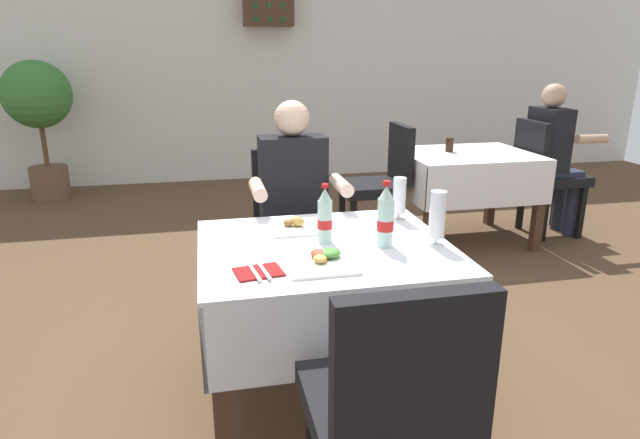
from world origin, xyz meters
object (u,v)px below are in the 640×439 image
Objects in this scene: main_dining_table at (325,282)px; background_chair_right at (545,171)px; napkin_cutlery_set at (258,272)px; potted_plant_corner at (38,107)px; background_patron at (553,152)px; chair_far_diner_seat at (293,225)px; beer_glass_left at (399,199)px; plate_near_camera at (322,260)px; seated_diner_far at (295,203)px; background_table_tumbler at (450,145)px; cola_bottle_secondary at (386,218)px; plate_far_diner at (297,226)px; wall_bottle_rack at (268,6)px; cola_bottle_primary at (325,217)px; background_dining_table at (466,175)px; beer_glass_middle at (437,218)px; background_chair_left at (380,179)px; chair_near_camera_side at (390,404)px.

background_chair_right reaches higher than main_dining_table.
napkin_cutlery_set is 0.14× the size of potted_plant_corner.
chair_far_diner_seat is at bearing -157.01° from background_patron.
background_chair_right is at bearing 38.65° from napkin_cutlery_set.
plate_near_camera is at bearing -135.56° from beer_glass_left.
seated_diner_far reaches higher than background_table_tumbler.
main_dining_table is 0.38m from cola_bottle_secondary.
potted_plant_corner is at bearing 118.32° from plate_far_diner.
potted_plant_corner is at bearing 149.72° from background_table_tumbler.
wall_bottle_rack reaches higher than seated_diner_far.
background_patron is at bearing 25.17° from seated_diner_far.
wall_bottle_rack is at bearing 84.41° from plate_far_diner.
cola_bottle_primary is 1.30× the size of napkin_cutlery_set.
beer_glass_left is 0.48m from cola_bottle_primary.
cola_bottle_primary is 2.40m from background_dining_table.
beer_glass_left is at bearing -53.69° from chair_far_diner_seat.
plate_near_camera is 0.21× the size of background_patron.
chair_far_diner_seat reaches higher than napkin_cutlery_set.
cola_bottle_secondary is at bearing -73.02° from seated_diner_far.
potted_plant_corner is at bearing 123.72° from chair_far_diner_seat.
beer_glass_middle is 4.82m from potted_plant_corner.
background_patron reaches higher than beer_glass_middle.
napkin_cutlery_set reaches higher than main_dining_table.
plate_far_diner is 2.27m from background_table_tumbler.
background_chair_left is (0.85, 1.80, -0.29)m from cola_bottle_primary.
background_table_tumbler is 2.96m from wall_bottle_rack.
wall_bottle_rack reaches higher than background_table_tumbler.
cola_bottle_secondary is (0.32, -0.30, 0.11)m from plate_far_diner.
background_patron reaches higher than background_table_tumbler.
beer_glass_left is 1.88× the size of background_table_tumbler.
cola_bottle_primary is (0.01, -0.70, 0.13)m from seated_diner_far.
background_chair_right is (1.84, 1.94, -0.30)m from beer_glass_middle.
background_chair_left is 0.77× the size of background_patron.
chair_near_camera_side is 8.82× the size of background_table_tumbler.
background_dining_table is (1.57, 2.67, 0.00)m from chair_near_camera_side.
background_dining_table is (1.65, 1.59, -0.19)m from plate_far_diner.
wall_bottle_rack is (2.43, 0.38, 1.02)m from potted_plant_corner.
cola_bottle_secondary is 1.42× the size of napkin_cutlery_set.
seated_diner_far is at bearing 118.60° from beer_glass_middle.
potted_plant_corner is at bearing 113.03° from napkin_cutlery_set.
wall_bottle_rack is (0.09, 4.44, 1.13)m from cola_bottle_secondary.
seated_diner_far is 1.00× the size of background_patron.
cola_bottle_primary is at bearing 162.86° from beer_glass_middle.
potted_plant_corner is at bearing 113.52° from chair_near_camera_side.
plate_near_camera is at bearing -139.68° from background_patron.
cola_bottle_secondary is 2.34m from background_dining_table.
cola_bottle_secondary reaches higher than plate_near_camera.
chair_near_camera_side is at bearing -131.20° from background_patron.
plate_far_diner reaches higher than napkin_cutlery_set.
main_dining_table is at bearing 167.12° from beer_glass_middle.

